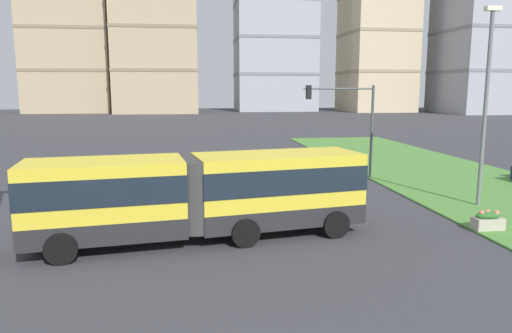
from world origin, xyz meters
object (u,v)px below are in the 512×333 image
Objects in this scene: articulated_bus at (201,194)px; flower_planter_3 at (488,220)px; apartment_tower_centre at (275,5)px; streetlight_median at (486,100)px; apartment_tower_east at (485,12)px; apartment_tower_west at (68,12)px; apartment_tower_westcentre at (156,32)px; car_maroon_sedan at (124,172)px; apartment_tower_eastcentre at (378,16)px; traffic_light_far_right at (349,114)px.

articulated_bus is 10.83m from flower_planter_3.
apartment_tower_centre reaches higher than articulated_bus.
apartment_tower_east is (51.49, 80.77, 17.30)m from streetlight_median.
streetlight_median is at bearing -67.34° from apartment_tower_west.
apartment_tower_centre is at bearing 2.31° from apartment_tower_west.
flower_planter_3 is 0.02× the size of apartment_tower_west.
apartment_tower_east is at bearing -23.14° from apartment_tower_centre.
apartment_tower_west is at bearing 105.59° from articulated_bus.
apartment_tower_westcentre is at bearing 169.92° from apartment_tower_east.
apartment_tower_centre reaches higher than streetlight_median.
car_maroon_sedan is 0.09× the size of apartment_tower_centre.
apartment_tower_eastcentre is (72.39, -4.43, -0.07)m from apartment_tower_west.
car_maroon_sedan is 0.10× the size of apartment_tower_west.
apartment_tower_east is (92.22, -16.77, -0.71)m from apartment_tower_west.
streetlight_median is (1.90, 3.59, 4.44)m from flower_planter_3.
traffic_light_far_right is 0.63× the size of streetlight_median.
apartment_tower_west reaches higher than apartment_tower_westcentre.
car_maroon_sedan is 0.10× the size of apartment_tower_eastcentre.
articulated_bus is 98.48m from apartment_tower_westcentre.
apartment_tower_eastcentre is at bearing 65.27° from articulated_bus.
traffic_light_far_right is (8.88, 10.56, 2.23)m from articulated_bus.
streetlight_median is 101.97m from apartment_tower_centre.
apartment_tower_centre is at bearing 85.58° from streetlight_median.
streetlight_median is at bearing -94.42° from apartment_tower_centre.
articulated_bus is 107.36m from apartment_tower_centre.
apartment_tower_westcentre is 52.69m from apartment_tower_eastcentre.
car_maroon_sedan is at bearing 111.87° from articulated_bus.
flower_planter_3 is at bearing -109.14° from apartment_tower_eastcentre.
apartment_tower_centre is (7.69, 99.49, 20.96)m from streetlight_median.
apartment_tower_centre is (11.46, 92.04, 21.94)m from traffic_light_far_right.
flower_planter_3 is 0.02× the size of apartment_tower_east.
articulated_bus is 13.98m from traffic_light_far_right.
articulated_bus is 0.33× the size of apartment_tower_westcentre.
apartment_tower_east is (43.80, -18.72, -3.66)m from apartment_tower_centre.
apartment_tower_centre reaches higher than traffic_light_far_right.
flower_planter_3 is (10.75, -0.47, -1.23)m from articulated_bus.
apartment_tower_east is at bearing -31.89° from apartment_tower_eastcentre.
apartment_tower_eastcentre is at bearing -0.57° from apartment_tower_westcentre.
articulated_bus is 106.63m from apartment_tower_west.
car_maroon_sedan is at bearing -75.16° from apartment_tower_west.
apartment_tower_eastcentre is 23.36m from apartment_tower_east.
car_maroon_sedan is at bearing 144.20° from flower_planter_3.
car_maroon_sedan is at bearing 156.94° from streetlight_median.
apartment_tower_eastcentre is at bearing 70.86° from flower_planter_3.
apartment_tower_westcentre is at bearing 101.01° from flower_planter_3.
apartment_tower_west is at bearing 169.70° from apartment_tower_east.
apartment_tower_east reaches higher than flower_planter_3.
traffic_light_far_right is 93.62m from apartment_tower_east.
car_maroon_sedan reaches higher than flower_planter_3.
apartment_tower_centre is 1.17× the size of apartment_tower_east.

